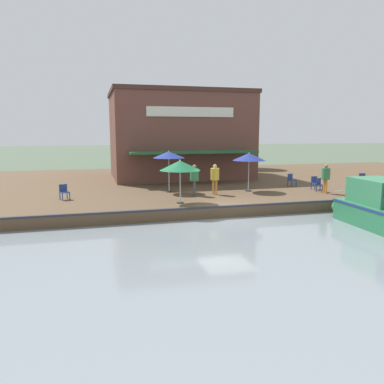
# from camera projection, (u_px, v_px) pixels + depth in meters

# --- Properties ---
(ground_plane) EXTENTS (220.00, 220.00, 0.00)m
(ground_plane) POSITION_uv_depth(u_px,v_px,m) (227.00, 220.00, 18.61)
(ground_plane) COLOR #4C5B47
(quay_deck) EXTENTS (22.00, 56.00, 0.60)m
(quay_deck) POSITION_uv_depth(u_px,v_px,m) (178.00, 184.00, 29.05)
(quay_deck) COLOR brown
(quay_deck) RESTS_ON ground
(quay_edge_fender) EXTENTS (0.20, 50.40, 0.10)m
(quay_edge_fender) POSITION_uv_depth(u_px,v_px,m) (227.00, 206.00, 18.60)
(quay_edge_fender) COLOR #2D2D33
(quay_edge_fender) RESTS_ON quay_deck
(waterfront_restaurant) EXTENTS (9.95, 11.04, 6.95)m
(waterfront_restaurant) POSITION_uv_depth(u_px,v_px,m) (179.00, 135.00, 31.13)
(waterfront_restaurant) COLOR brown
(waterfront_restaurant) RESTS_ON quay_deck
(patio_umbrella_mid_patio_right) EXTENTS (2.06, 2.06, 2.45)m
(patio_umbrella_mid_patio_right) POSITION_uv_depth(u_px,v_px,m) (249.00, 157.00, 23.42)
(patio_umbrella_mid_patio_right) COLOR #B7B7B7
(patio_umbrella_mid_patio_right) RESTS_ON quay_deck
(patio_umbrella_far_corner) EXTENTS (1.97, 1.97, 2.58)m
(patio_umbrella_far_corner) POSITION_uv_depth(u_px,v_px,m) (169.00, 155.00, 22.99)
(patio_umbrella_far_corner) COLOR #B7B7B7
(patio_umbrella_far_corner) RESTS_ON quay_deck
(patio_umbrella_mid_patio_left) EXTENTS (2.12, 2.12, 2.29)m
(patio_umbrella_mid_patio_left) POSITION_uv_depth(u_px,v_px,m) (180.00, 165.00, 19.38)
(patio_umbrella_mid_patio_left) COLOR #B7B7B7
(patio_umbrella_mid_patio_left) RESTS_ON quay_deck
(cafe_chair_under_first_umbrella) EXTENTS (0.55, 0.55, 0.85)m
(cafe_chair_under_first_umbrella) POSITION_uv_depth(u_px,v_px,m) (291.00, 179.00, 25.90)
(cafe_chair_under_first_umbrella) COLOR navy
(cafe_chair_under_first_umbrella) RESTS_ON quay_deck
(cafe_chair_facing_river) EXTENTS (0.58, 0.58, 0.85)m
(cafe_chair_facing_river) POSITION_uv_depth(u_px,v_px,m) (64.00, 191.00, 20.66)
(cafe_chair_facing_river) COLOR navy
(cafe_chair_facing_river) RESTS_ON quay_deck
(cafe_chair_back_row_seat) EXTENTS (0.46, 0.46, 0.85)m
(cafe_chair_back_row_seat) POSITION_uv_depth(u_px,v_px,m) (315.00, 182.00, 24.37)
(cafe_chair_back_row_seat) COLOR navy
(cafe_chair_back_row_seat) RESTS_ON quay_deck
(cafe_chair_mid_patio) EXTENTS (0.58, 0.58, 0.85)m
(cafe_chair_mid_patio) POSITION_uv_depth(u_px,v_px,m) (320.00, 184.00, 23.41)
(cafe_chair_mid_patio) COLOR navy
(cafe_chair_mid_patio) RESTS_ON quay_deck
(cafe_chair_far_corner_seat) EXTENTS (0.54, 0.54, 0.85)m
(cafe_chair_far_corner_seat) POSITION_uv_depth(u_px,v_px,m) (363.00, 179.00, 26.19)
(cafe_chair_far_corner_seat) COLOR navy
(cafe_chair_far_corner_seat) RESTS_ON quay_deck
(person_near_entrance) EXTENTS (0.51, 0.51, 1.79)m
(person_near_entrance) POSITION_uv_depth(u_px,v_px,m) (326.00, 175.00, 22.66)
(person_near_entrance) COLOR orange
(person_near_entrance) RESTS_ON quay_deck
(person_at_quay_edge) EXTENTS (0.51, 0.51, 1.82)m
(person_at_quay_edge) POSITION_uv_depth(u_px,v_px,m) (215.00, 175.00, 22.30)
(person_at_quay_edge) COLOR orange
(person_at_quay_edge) RESTS_ON quay_deck
(person_mid_patio) EXTENTS (0.52, 0.52, 1.83)m
(person_mid_patio) POSITION_uv_depth(u_px,v_px,m) (194.00, 176.00, 21.94)
(person_mid_patio) COLOR #4C4C56
(person_mid_patio) RESTS_ON quay_deck
(motorboat_nearest_quay) EXTENTS (6.48, 2.58, 2.16)m
(motorboat_nearest_quay) POSITION_uv_depth(u_px,v_px,m) (383.00, 210.00, 16.78)
(motorboat_nearest_quay) COLOR #287047
(motorboat_nearest_quay) RESTS_ON river_water
(tree_upstream_bank) EXTENTS (4.04, 3.85, 5.99)m
(tree_upstream_bank) POSITION_uv_depth(u_px,v_px,m) (237.00, 130.00, 38.20)
(tree_upstream_bank) COLOR brown
(tree_upstream_bank) RESTS_ON quay_deck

